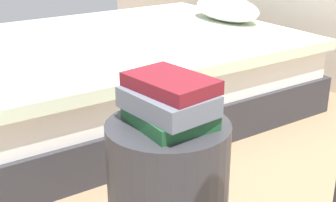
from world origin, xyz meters
The scene contains 4 objects.
bed centered at (-1.33, 0.70, 0.23)m, with size 1.64×2.08×0.62m.
book_forest centered at (0.00, 0.01, 0.57)m, with size 0.24×0.20×0.04m, color #1E512D.
book_slate centered at (0.01, -0.01, 0.62)m, with size 0.26×0.19×0.06m, color slate.
book_maroon centered at (0.00, 0.01, 0.67)m, with size 0.26×0.17×0.04m, color maroon.
Camera 1 is at (1.00, -0.76, 1.11)m, focal length 50.13 mm.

